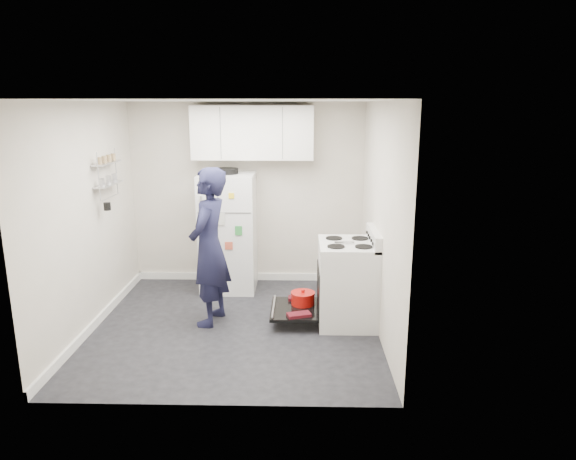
{
  "coord_description": "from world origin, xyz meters",
  "views": [
    {
      "loc": [
        0.73,
        -5.42,
        2.46
      ],
      "look_at": [
        0.59,
        0.33,
        1.05
      ],
      "focal_mm": 32.0,
      "sensor_mm": 36.0,
      "label": 1
    }
  ],
  "objects_px": {
    "person": "(209,247)",
    "open_oven_door": "(298,304)",
    "refrigerator": "(228,232)",
    "electric_range": "(346,283)"
  },
  "relations": [
    {
      "from": "electric_range",
      "to": "open_oven_door",
      "type": "bearing_deg",
      "value": 174.92
    },
    {
      "from": "refrigerator",
      "to": "electric_range",
      "type": "bearing_deg",
      "value": -36.35
    },
    {
      "from": "open_oven_door",
      "to": "person",
      "type": "bearing_deg",
      "value": -174.91
    },
    {
      "from": "open_oven_door",
      "to": "refrigerator",
      "type": "height_order",
      "value": "refrigerator"
    },
    {
      "from": "refrigerator",
      "to": "person",
      "type": "relative_size",
      "value": 0.92
    },
    {
      "from": "electric_range",
      "to": "open_oven_door",
      "type": "height_order",
      "value": "electric_range"
    },
    {
      "from": "person",
      "to": "electric_range",
      "type": "bearing_deg",
      "value": 102.79
    },
    {
      "from": "person",
      "to": "open_oven_door",
      "type": "bearing_deg",
      "value": 106.38
    },
    {
      "from": "person",
      "to": "refrigerator",
      "type": "bearing_deg",
      "value": -171.67
    },
    {
      "from": "open_oven_door",
      "to": "refrigerator",
      "type": "bearing_deg",
      "value": 131.99
    }
  ]
}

